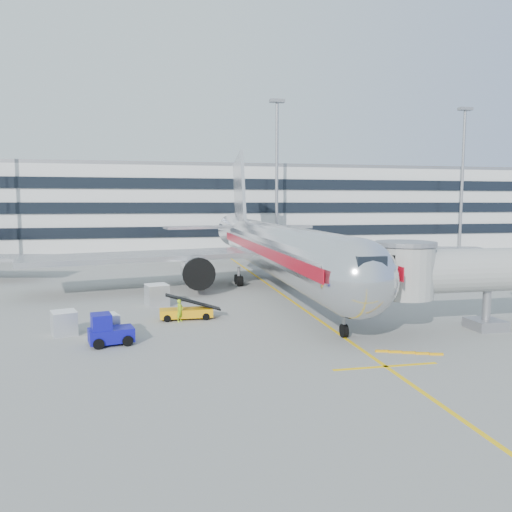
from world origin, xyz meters
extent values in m
plane|color=gray|center=(0.00, 0.00, 0.00)|extent=(180.00, 180.00, 0.00)
cube|color=yellow|center=(0.00, 10.00, 0.01)|extent=(0.25, 70.00, 0.01)
cube|color=yellow|center=(0.00, -14.00, 0.01)|extent=(6.00, 0.25, 0.01)
cylinder|color=silver|center=(0.00, 8.00, 4.20)|extent=(5.00, 36.00, 5.00)
sphere|color=silver|center=(0.00, -10.00, 4.20)|extent=(5.00, 5.00, 5.00)
cone|color=silver|center=(0.00, 31.00, 4.80)|extent=(5.00, 10.00, 5.00)
cube|color=black|center=(0.00, -11.50, 5.33)|extent=(1.80, 1.20, 0.90)
cube|color=#B7B7BC|center=(13.00, 13.50, 3.40)|extent=(24.95, 12.07, 0.50)
cube|color=#B7B7BC|center=(-13.00, 13.50, 3.40)|extent=(24.95, 12.07, 0.50)
cylinder|color=#99999E|center=(8.00, 10.00, 2.20)|extent=(3.00, 4.20, 3.00)
cylinder|color=#99999E|center=(-8.00, 10.00, 2.20)|extent=(3.00, 4.20, 3.00)
cylinder|color=black|center=(8.00, 8.00, 2.20)|extent=(3.10, 0.50, 3.10)
cylinder|color=black|center=(-8.00, 8.00, 2.20)|extent=(3.10, 0.50, 3.10)
cube|color=#B7B7BC|center=(0.00, 31.50, 9.20)|extent=(0.45, 9.39, 13.72)
cube|color=#B7B7BC|center=(5.50, 32.00, 5.40)|extent=(10.41, 4.94, 0.35)
cube|color=#B7B7BC|center=(-5.50, 32.00, 5.40)|extent=(10.41, 4.94, 0.35)
cylinder|color=gray|center=(0.00, -8.00, 0.90)|extent=(0.24, 0.24, 1.80)
cylinder|color=black|center=(0.00, -8.00, 0.45)|extent=(0.35, 0.90, 0.90)
cylinder|color=gray|center=(3.20, 14.00, 1.00)|extent=(0.30, 0.30, 2.00)
cylinder|color=gray|center=(-3.20, 14.00, 1.00)|extent=(0.30, 0.30, 2.00)
cube|color=#B00C1D|center=(2.52, 8.00, 4.50)|extent=(0.06, 38.00, 0.90)
cube|color=#B00C1D|center=(-2.52, 8.00, 4.50)|extent=(0.06, 38.00, 0.90)
cylinder|color=#A8A8A3|center=(10.50, -8.00, 4.20)|extent=(13.00, 3.00, 3.00)
cylinder|color=#A8A8A3|center=(4.20, -8.00, 4.20)|extent=(3.80, 3.80, 3.40)
cylinder|color=gray|center=(4.20, -8.00, 6.10)|extent=(4.00, 4.00, 0.30)
cube|color=black|center=(2.90, -8.00, 4.20)|extent=(1.40, 2.60, 2.60)
cylinder|color=gray|center=(10.50, -8.00, 1.60)|extent=(0.56, 0.56, 3.20)
cube|color=gray|center=(10.50, -8.00, 0.35)|extent=(2.20, 2.20, 0.70)
cylinder|color=black|center=(9.60, -8.00, 0.35)|extent=(0.35, 0.70, 0.70)
cylinder|color=black|center=(11.40, -8.00, 0.35)|extent=(0.35, 0.70, 0.70)
cube|color=silver|center=(0.00, 58.00, 7.50)|extent=(150.00, 24.00, 15.00)
cube|color=black|center=(0.00, 45.90, 4.00)|extent=(150.00, 0.30, 1.80)
cube|color=black|center=(0.00, 45.90, 8.00)|extent=(150.00, 0.30, 1.80)
cube|color=black|center=(0.00, 45.90, 12.00)|extent=(150.00, 0.30, 1.80)
cube|color=gray|center=(0.00, 58.00, 15.30)|extent=(150.00, 24.00, 0.60)
cylinder|color=gray|center=(8.00, 42.00, 12.50)|extent=(0.50, 0.50, 25.00)
cube|color=gray|center=(8.00, 42.00, 25.20)|extent=(2.40, 1.20, 0.50)
cylinder|color=gray|center=(42.00, 42.00, 12.50)|extent=(0.50, 0.50, 25.00)
cube|color=gray|center=(42.00, 42.00, 25.20)|extent=(2.40, 1.20, 0.50)
cube|color=#EC9D09|center=(-9.79, -0.65, 0.49)|extent=(3.96, 1.44, 0.63)
cube|color=black|center=(-9.79, -0.65, 1.30)|extent=(4.15, 0.99, 1.38)
cylinder|color=black|center=(-11.23, -0.02, 0.27)|extent=(0.54, 0.25, 0.54)
cylinder|color=black|center=(-11.23, -1.28, 0.27)|extent=(0.54, 0.25, 0.54)
cylinder|color=black|center=(-8.36, -0.02, 0.27)|extent=(0.54, 0.25, 0.54)
cylinder|color=black|center=(-8.35, -1.27, 0.27)|extent=(0.54, 0.25, 0.54)
cube|color=#0D0C8C|center=(-14.82, -6.62, 0.62)|extent=(2.95, 2.08, 0.86)
cube|color=#0D0C8C|center=(-15.38, -6.75, 1.48)|extent=(1.43, 1.65, 1.05)
cube|color=black|center=(-15.38, -6.75, 1.82)|extent=(1.30, 1.44, 0.10)
cylinder|color=black|center=(-15.81, -6.11, 0.33)|extent=(0.72, 0.43, 0.67)
cylinder|color=black|center=(-15.50, -7.51, 0.33)|extent=(0.72, 0.43, 0.67)
cylinder|color=black|center=(-14.13, -5.73, 0.33)|extent=(0.72, 0.43, 0.67)
cylinder|color=black|center=(-13.82, -7.13, 0.33)|extent=(0.72, 0.43, 0.67)
cube|color=silver|center=(-18.08, -3.56, 0.79)|extent=(1.92, 1.92, 1.58)
cube|color=white|center=(-18.08, -3.56, 1.60)|extent=(1.92, 1.92, 0.06)
cube|color=silver|center=(-11.90, 4.81, 0.91)|extent=(2.16, 2.16, 1.82)
cube|color=white|center=(-11.90, 4.81, 1.85)|extent=(2.16, 2.16, 0.07)
cube|color=silver|center=(-15.26, -4.83, 0.75)|extent=(1.86, 1.86, 1.50)
cube|color=white|center=(-15.26, -4.83, 1.51)|extent=(1.86, 1.86, 0.06)
imported|color=#ABDC17|center=(-10.30, -1.41, 0.84)|extent=(0.70, 0.73, 1.69)
camera|label=1|loc=(-12.18, -38.12, 8.77)|focal=35.00mm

